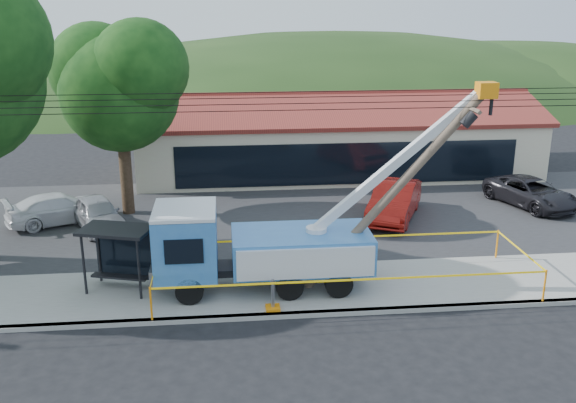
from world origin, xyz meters
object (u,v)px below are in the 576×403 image
Objects in this scene: bus_shelter at (119,243)px; car_silver at (99,231)px; utility_truck at (257,245)px; leaning_pole at (403,181)px; car_white at (61,224)px; car_dark at (529,208)px; car_red at (393,220)px.

bus_shelter reaches higher than car_silver.
utility_truck reaches higher than leaning_pole.
bus_shelter is 8.43m from car_white.
car_white is 22.03m from car_dark.
utility_truck is at bearing 11.90° from bus_shelter.
leaning_pole is 8.14m from car_red.
car_silver is at bearing 148.85° from leaning_pole.
utility_truck is 2.34× the size of car_dark.
car_dark is at bearing 33.91° from car_red.
utility_truck is at bearing -109.30° from car_red.
leaning_pole is 1.69× the size of car_silver.
car_white is at bearing 133.94° from bus_shelter.
car_red is at bearing 169.85° from car_dark.
car_white is (-1.85, 0.99, 0.00)m from car_silver.
bus_shelter is 0.58× the size of car_white.
car_dark is at bearing 30.11° from utility_truck.
utility_truck is at bearing -159.20° from car_white.
car_silver is at bearing 134.19° from utility_truck.
car_red is (13.14, 0.05, 0.00)m from car_silver.
car_red reaches higher than car_dark.
bus_shelter is 0.54× the size of car_dark.
utility_truck is 2.78× the size of car_silver.
bus_shelter reaches higher than car_dark.
car_white is (-13.30, 7.91, -3.85)m from leaning_pole.
car_silver is 0.90× the size of car_white.
utility_truck is at bearing -169.08° from car_dark.
utility_truck is 2.49× the size of car_white.
car_silver is 13.14m from car_red.
car_silver is 0.84× the size of car_dark.
bus_shelter is 0.65× the size of car_silver.
car_white is at bearing 149.24° from leaning_pole.
utility_truck reaches higher than car_red.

